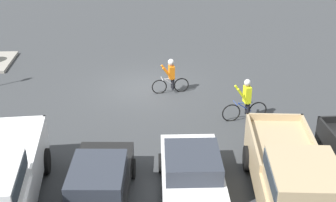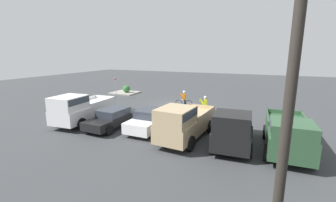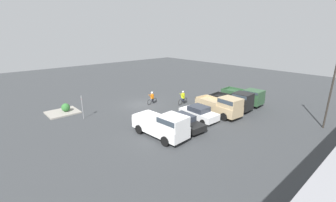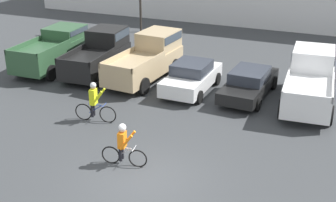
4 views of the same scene
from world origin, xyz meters
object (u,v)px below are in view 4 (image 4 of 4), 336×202
Objects in this scene: pickup_truck_0 at (54,49)px; pickup_truck_3 at (310,78)px; cyclist_1 at (94,102)px; sedan_1 at (249,83)px; cyclist_0 at (123,144)px; pickup_truck_2 at (149,57)px; pickup_truck_1 at (100,52)px; sedan_0 at (192,77)px.

pickup_truck_3 is (13.97, 0.39, 0.08)m from pickup_truck_0.
pickup_truck_0 is 7.87m from cyclist_1.
sedan_1 is 8.49m from cyclist_0.
cyclist_1 is at bearing -88.37° from pickup_truck_2.
cyclist_1 is at bearing -145.12° from pickup_truck_3.
sedan_1 is 0.86× the size of pickup_truck_3.
pickup_truck_1 is at bearing 6.72° from pickup_truck_0.
pickup_truck_3 is 3.26× the size of cyclist_0.
sedan_0 is 0.76× the size of pickup_truck_3.
pickup_truck_2 is 1.16× the size of sedan_1.
pickup_truck_3 is 10.00m from cyclist_0.
pickup_truck_3 is at bearing 0.31° from pickup_truck_1.
sedan_0 is at bearing -171.68° from sedan_1.
pickup_truck_2 is 1.30× the size of sedan_0.
cyclist_1 reaches higher than cyclist_0.
sedan_0 is at bearing 62.11° from cyclist_1.
sedan_1 is (5.56, -0.50, -0.49)m from pickup_truck_2.
cyclist_0 is at bearing -122.05° from pickup_truck_3.
cyclist_1 is (-2.86, 2.78, 0.05)m from cyclist_0.
pickup_truck_2 is (2.87, 0.19, 0.05)m from pickup_truck_1.
cyclist_0 is at bearing -44.28° from cyclist_1.
pickup_truck_2 is at bearing 91.63° from cyclist_1.
pickup_truck_3 is 9.95m from cyclist_1.
pickup_truck_3 reaches higher than cyclist_0.
pickup_truck_3 is (2.76, 0.37, 0.50)m from sedan_1.
pickup_truck_0 is at bearing -174.81° from pickup_truck_2.
pickup_truck_2 is at bearing 161.80° from sedan_0.
pickup_truck_1 is 2.87m from pickup_truck_2.
sedan_1 is at bearing -5.12° from pickup_truck_2.
sedan_0 is at bearing -2.68° from pickup_truck_0.
cyclist_1 is (-5.39, -5.31, 0.20)m from sedan_1.
cyclist_0 is at bearing -88.06° from sedan_0.
pickup_truck_3 reaches higher than sedan_0.
pickup_truck_1 reaches higher than sedan_1.
sedan_1 is at bearing 0.08° from pickup_truck_0.
pickup_truck_3 reaches higher than pickup_truck_2.
pickup_truck_1 is 0.90× the size of pickup_truck_2.
pickup_truck_1 is at bearing 172.69° from sedan_0.
pickup_truck_0 is 11.86m from cyclist_0.
pickup_truck_3 is at bearing 34.88° from cyclist_1.
pickup_truck_2 reaches higher than sedan_1.
pickup_truck_2 is 2.96× the size of cyclist_1.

